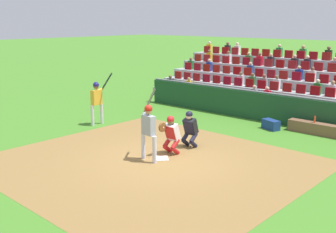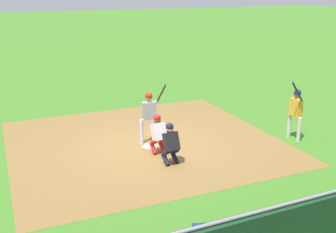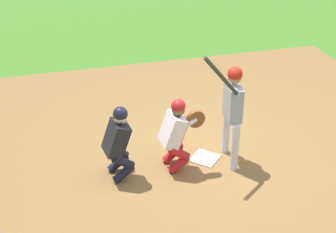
{
  "view_description": "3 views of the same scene",
  "coord_description": "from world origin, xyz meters",
  "views": [
    {
      "loc": [
        -8.26,
        8.98,
        4.26
      ],
      "look_at": [
        0.18,
        -0.52,
        1.25
      ],
      "focal_mm": 43.71,
      "sensor_mm": 36.0,
      "label": 1
    },
    {
      "loc": [
        -4.71,
        -11.87,
        5.16
      ],
      "look_at": [
        0.51,
        -0.38,
        1.11
      ],
      "focal_mm": 43.72,
      "sensor_mm": 36.0,
      "label": 2
    },
    {
      "loc": [
        6.88,
        -2.66,
        4.95
      ],
      "look_at": [
        -0.2,
        -0.62,
        0.84
      ],
      "focal_mm": 53.59,
      "sensor_mm": 36.0,
      "label": 3
    }
  ],
  "objects": [
    {
      "name": "home_plate_marker",
      "position": [
        0.0,
        0.0,
        0.02
      ],
      "size": [
        0.62,
        0.62,
        0.02
      ],
      "primitive_type": "cube",
      "rotation": [
        0.0,
        0.0,
        0.79
      ],
      "color": "white",
      "rests_on": "infield_dirt_patch"
    },
    {
      "name": "catcher_crouching",
      "position": [
        0.08,
        -0.56,
        0.72
      ],
      "size": [
        0.48,
        0.73,
        1.3
      ],
      "color": "red",
      "rests_on": "ground_plane"
    },
    {
      "name": "on_deck_batter",
      "position": [
        4.89,
        -1.42,
        1.13
      ],
      "size": [
        0.73,
        0.72,
        2.19
      ],
      "color": "silver",
      "rests_on": "ground_plane"
    },
    {
      "name": "home_plate_umpire",
      "position": [
        0.08,
        -1.53,
        0.71
      ],
      "size": [
        0.5,
        0.5,
        1.3
      ],
      "color": "black",
      "rests_on": "ground_plane"
    },
    {
      "name": "batter_at_plate",
      "position": [
        0.17,
        0.38,
        1.11
      ],
      "size": [
        0.71,
        0.81,
        2.17
      ],
      "color": "silver",
      "rests_on": "ground_plane"
    },
    {
      "name": "infield_dirt_patch",
      "position": [
        0.0,
        0.5,
        0.0
      ],
      "size": [
        9.08,
        8.43,
        0.01
      ],
      "primitive_type": "cube",
      "rotation": [
        0.0,
        0.0,
        -0.02
      ],
      "color": "olive",
      "rests_on": "ground_plane"
    },
    {
      "name": "ground_plane",
      "position": [
        0.0,
        0.0,
        0.0
      ],
      "size": [
        160.0,
        160.0,
        0.0
      ],
      "primitive_type": "plane",
      "color": "#427E25"
    }
  ]
}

